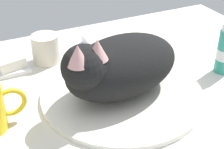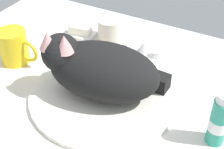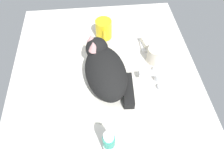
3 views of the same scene
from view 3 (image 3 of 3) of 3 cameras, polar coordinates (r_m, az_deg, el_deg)
name	(u,v)px [view 3 (image 3 of 3)]	position (r cm, az deg, el deg)	size (l,w,h in cm)	color
ground_plane	(106,86)	(92.83, -1.54, -3.00)	(110.00, 82.50, 3.00)	silver
sink_basin	(106,83)	(91.12, -1.57, -2.26)	(37.11, 37.11, 1.18)	white
faucet	(156,76)	(92.51, 11.53, -0.40)	(12.19, 10.47, 6.10)	silver
cat	(105,69)	(85.83, -1.83, 1.43)	(30.01, 20.79, 16.44)	black
coffee_mug	(104,29)	(107.86, -2.22, 11.89)	(12.40, 7.98, 9.71)	yellow
rinse_cup	(155,55)	(98.88, 11.42, 5.16)	(7.29, 7.29, 7.65)	silver
soap_dish	(147,45)	(107.28, 9.26, 7.77)	(9.00, 6.40, 1.20)	white
soap_bar	(147,42)	(105.91, 9.40, 8.54)	(6.62, 4.63, 2.78)	white
toothpaste_bottle	(109,144)	(73.11, -0.83, -17.97)	(4.07, 4.07, 13.03)	teal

